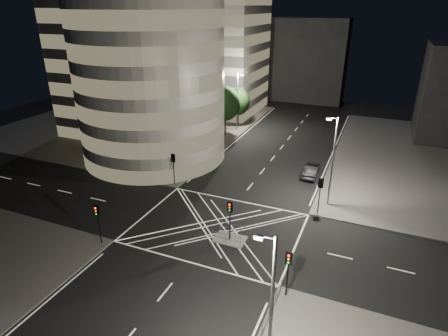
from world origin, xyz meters
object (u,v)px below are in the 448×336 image
at_px(traffic_signal_nl, 98,217).
at_px(street_lamp_left_far, 238,100).
at_px(traffic_signal_fr, 320,189).
at_px(street_lamp_left_near, 188,130).
at_px(traffic_signal_island, 230,213).
at_px(sedan, 311,171).
at_px(traffic_signal_nr, 288,266).
at_px(central_island, 230,239).
at_px(traffic_signal_fl, 173,163).
at_px(street_lamp_right_near, 270,308).
at_px(street_lamp_right_far, 332,159).

bearing_deg(traffic_signal_nl, street_lamp_left_far, 90.99).
distance_m(traffic_signal_fr, street_lamp_left_near, 19.14).
relative_size(traffic_signal_nl, street_lamp_left_far, 0.40).
xyz_separation_m(traffic_signal_island, sedan, (4.30, 17.50, -2.12)).
relative_size(traffic_signal_nr, street_lamp_left_near, 0.40).
relative_size(central_island, street_lamp_left_far, 0.30).
distance_m(traffic_signal_fr, sedan, 9.77).
height_order(traffic_signal_island, street_lamp_left_near, street_lamp_left_near).
bearing_deg(street_lamp_left_far, street_lamp_left_near, -90.00).
height_order(central_island, street_lamp_left_near, street_lamp_left_near).
distance_m(central_island, sedan, 18.03).
bearing_deg(traffic_signal_island, street_lamp_left_far, 109.95).
relative_size(traffic_signal_nl, traffic_signal_nr, 1.00).
bearing_deg(traffic_signal_fl, traffic_signal_nr, -37.69).
bearing_deg(sedan, traffic_signal_island, 75.09).
bearing_deg(sedan, traffic_signal_fl, 30.24).
bearing_deg(traffic_signal_fr, street_lamp_right_near, -88.25).
xyz_separation_m(traffic_signal_nl, street_lamp_right_far, (18.24, 15.80, 2.63)).
bearing_deg(traffic_signal_fr, traffic_signal_nl, -142.31).
relative_size(street_lamp_left_near, street_lamp_right_near, 1.00).
bearing_deg(street_lamp_right_far, traffic_signal_fl, -173.12).
relative_size(central_island, street_lamp_right_far, 0.30).
xyz_separation_m(traffic_signal_nl, street_lamp_left_near, (-0.64, 18.80, 2.63)).
height_order(central_island, street_lamp_left_far, street_lamp_left_far).
height_order(traffic_signal_fr, sedan, traffic_signal_fr).
bearing_deg(traffic_signal_nr, street_lamp_right_far, 87.70).
relative_size(traffic_signal_fr, street_lamp_right_far, 0.40).
bearing_deg(traffic_signal_nl, sedan, 56.49).
bearing_deg(traffic_signal_nr, street_lamp_left_near, 134.13).
bearing_deg(street_lamp_left_near, central_island, -49.73).
relative_size(traffic_signal_island, street_lamp_left_far, 0.40).
distance_m(traffic_signal_nl, traffic_signal_island, 12.03).
bearing_deg(traffic_signal_fl, traffic_signal_nl, -90.00).
relative_size(central_island, traffic_signal_nr, 0.75).
xyz_separation_m(central_island, street_lamp_right_near, (7.44, -12.50, 5.47)).
bearing_deg(central_island, street_lamp_left_near, 130.27).
relative_size(central_island, traffic_signal_fr, 0.75).
relative_size(street_lamp_left_near, street_lamp_right_far, 1.00).
xyz_separation_m(traffic_signal_nr, street_lamp_left_near, (-18.24, 18.80, 2.63)).
bearing_deg(street_lamp_right_near, traffic_signal_fl, 131.24).
height_order(central_island, traffic_signal_island, traffic_signal_island).
height_order(traffic_signal_fr, traffic_signal_island, same).
bearing_deg(central_island, street_lamp_right_near, -59.25).
bearing_deg(central_island, traffic_signal_nr, -37.93).
bearing_deg(sedan, traffic_signal_fr, 104.11).
xyz_separation_m(central_island, street_lamp_left_near, (-11.44, 13.50, 5.47)).
relative_size(traffic_signal_fr, traffic_signal_island, 1.00).
distance_m(traffic_signal_fl, street_lamp_left_far, 23.36).
xyz_separation_m(central_island, street_lamp_left_far, (-11.44, 31.50, 5.47)).
xyz_separation_m(traffic_signal_fl, traffic_signal_island, (10.80, -8.30, 0.00)).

